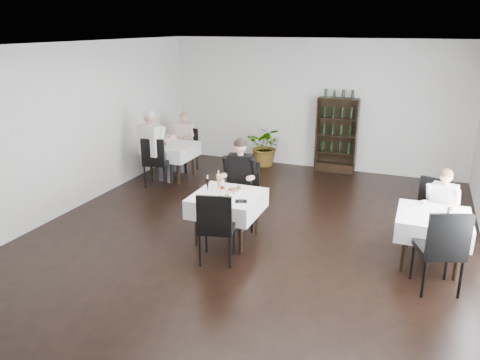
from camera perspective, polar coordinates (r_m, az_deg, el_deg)
name	(u,v)px	position (r m, az deg, el deg)	size (l,w,h in m)	color
room_shell	(245,151)	(6.95, 0.67, 3.60)	(9.00, 9.00, 9.00)	black
wine_shelf	(336,136)	(11.01, 11.67, 5.29)	(0.90, 0.28, 1.75)	black
main_table	(227,203)	(7.33, -1.55, -2.84)	(1.03, 1.03, 0.77)	black
left_table	(172,151)	(10.49, -8.33, 3.54)	(0.98, 0.98, 0.77)	black
right_table	(433,224)	(7.10, 22.46, -5.03)	(0.98, 0.98, 0.77)	black
potted_tree	(266,146)	(11.35, 3.20, 4.17)	(0.88, 0.76, 0.98)	#295A1F
main_chair_far	(244,190)	(7.90, 0.43, -1.25)	(0.55, 0.56, 1.08)	black
main_chair_near	(216,224)	(6.61, -2.93, -5.33)	(0.60, 0.60, 1.08)	black
left_chair_far	(187,146)	(11.08, -6.47, 4.12)	(0.55, 0.56, 0.99)	black
left_chair_near	(156,159)	(9.91, -10.26, 2.52)	(0.58, 0.58, 1.07)	black
right_chair_far	(431,208)	(7.76, 22.25, -3.22)	(0.59, 0.59, 1.05)	black
right_chair_near	(442,246)	(6.40, 23.45, -7.41)	(0.67, 0.67, 1.14)	black
diner_main	(239,175)	(7.85, -0.11, 0.55)	(0.60, 0.61, 1.50)	#3D3D44
diner_left_far	(183,137)	(11.02, -6.94, 5.23)	(0.53, 0.54, 1.36)	#3D3D44
diner_left_near	(154,142)	(9.92, -10.48, 4.56)	(0.66, 0.69, 1.64)	#3D3D44
diner_right_far	(441,204)	(7.57, 23.33, -2.71)	(0.54, 0.57, 1.28)	#3D3D44
plate_far	(235,190)	(7.41, -0.61, -1.21)	(0.33, 0.33, 0.08)	white
plate_near	(223,198)	(7.08, -2.09, -2.18)	(0.26, 0.26, 0.08)	white
pilsner_dark	(208,185)	(7.37, -3.98, -0.60)	(0.06, 0.06, 0.27)	black
pilsner_lager	(219,183)	(7.37, -2.63, -0.33)	(0.08, 0.08, 0.34)	gold
coke_bottle	(223,186)	(7.32, -2.14, -0.77)	(0.07, 0.07, 0.26)	silver
napkin_cutlery	(241,201)	(6.98, 0.12, -2.58)	(0.22, 0.20, 0.02)	black
pepper_mill	(449,211)	(7.15, 24.09, -3.42)	(0.04, 0.04, 0.09)	black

